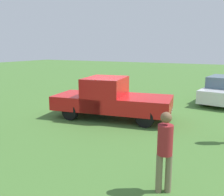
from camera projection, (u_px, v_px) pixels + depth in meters
name	position (u px, v px, depth m)	size (l,w,h in m)	color
ground_plane	(107.00, 114.00, 11.70)	(80.00, 80.00, 0.00)	#477533
pickup_truck	(109.00, 97.00, 10.86)	(5.31, 2.77, 1.78)	black
person_visitor	(165.00, 148.00, 5.18)	(0.44, 0.44, 1.77)	#7A6B51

